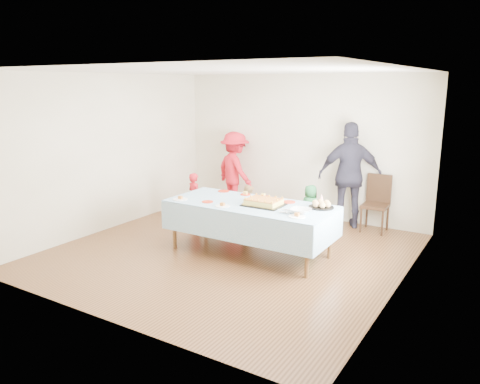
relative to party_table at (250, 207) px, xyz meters
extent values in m
plane|color=#442813|center=(-0.27, -0.13, -0.72)|extent=(5.00, 5.00, 0.00)
cube|color=beige|center=(-0.27, 2.37, 0.63)|extent=(5.00, 0.04, 2.70)
cube|color=beige|center=(-0.27, -2.63, 0.63)|extent=(5.00, 0.04, 2.70)
cube|color=beige|center=(-2.77, -0.13, 0.63)|extent=(0.04, 5.00, 2.70)
cube|color=beige|center=(2.23, -0.13, 0.63)|extent=(0.04, 5.00, 2.70)
cube|color=white|center=(-0.27, -0.13, 1.98)|extent=(5.00, 5.00, 0.04)
cube|color=#472B16|center=(2.20, 0.07, 0.78)|extent=(0.03, 1.75, 1.35)
cylinder|color=brown|center=(-1.12, -0.42, -0.36)|extent=(0.06, 0.06, 0.73)
cylinder|color=brown|center=(1.12, -0.42, -0.36)|extent=(0.06, 0.06, 0.73)
cylinder|color=brown|center=(-1.12, 0.42, -0.36)|extent=(0.06, 0.06, 0.73)
cylinder|color=brown|center=(1.12, 0.42, -0.36)|extent=(0.06, 0.06, 0.73)
cube|color=brown|center=(0.00, 0.00, 0.03)|extent=(2.40, 1.00, 0.04)
cube|color=white|center=(0.00, 0.00, 0.05)|extent=(2.50, 1.10, 0.01)
cube|color=black|center=(0.23, 0.00, 0.06)|extent=(0.57, 0.44, 0.02)
cube|color=#EABF59|center=(0.23, 0.00, 0.11)|extent=(0.48, 0.36, 0.07)
cube|color=#9C6024|center=(0.23, 0.00, 0.15)|extent=(0.48, 0.36, 0.01)
cylinder|color=black|center=(1.01, 0.31, 0.06)|extent=(0.36, 0.36, 0.02)
sphere|color=tan|center=(1.10, 0.31, 0.12)|extent=(0.09, 0.09, 0.09)
sphere|color=tan|center=(1.05, 0.39, 0.12)|extent=(0.09, 0.09, 0.09)
sphere|color=tan|center=(0.96, 0.39, 0.12)|extent=(0.09, 0.09, 0.09)
sphere|color=tan|center=(0.91, 0.31, 0.12)|extent=(0.09, 0.09, 0.09)
sphere|color=tan|center=(0.96, 0.22, 0.12)|extent=(0.09, 0.09, 0.09)
sphere|color=tan|center=(1.05, 0.22, 0.12)|extent=(0.09, 0.09, 0.09)
sphere|color=tan|center=(1.01, 0.31, 0.12)|extent=(0.09, 0.09, 0.09)
imported|color=silver|center=(0.88, -0.13, 0.09)|extent=(0.29, 0.29, 0.07)
cone|color=white|center=(0.96, 0.43, 0.15)|extent=(0.11, 0.11, 0.18)
cylinder|color=red|center=(-0.77, 0.45, 0.06)|extent=(0.19, 0.19, 0.01)
cylinder|color=red|center=(-0.34, 0.43, 0.06)|extent=(0.16, 0.16, 0.01)
cylinder|color=red|center=(-0.02, 0.45, 0.06)|extent=(0.18, 0.18, 0.01)
cylinder|color=red|center=(0.47, 0.36, 0.06)|extent=(0.19, 0.19, 0.01)
cylinder|color=red|center=(-0.58, -0.27, 0.06)|extent=(0.17, 0.17, 0.01)
cylinder|color=white|center=(-1.03, -0.37, 0.06)|extent=(0.23, 0.23, 0.01)
cylinder|color=white|center=(-0.25, -0.37, 0.06)|extent=(0.21, 0.21, 0.01)
cylinder|color=white|center=(0.91, -0.30, 0.06)|extent=(0.23, 0.23, 0.01)
cylinder|color=black|center=(1.13, 1.88, -0.51)|extent=(0.04, 0.04, 0.44)
cylinder|color=black|center=(1.49, 1.88, -0.51)|extent=(0.04, 0.04, 0.44)
cylinder|color=black|center=(1.12, 2.24, -0.51)|extent=(0.04, 0.04, 0.44)
cylinder|color=black|center=(1.49, 2.25, -0.51)|extent=(0.04, 0.04, 0.44)
cube|color=black|center=(1.31, 2.06, -0.27)|extent=(0.43, 0.43, 0.05)
cube|color=black|center=(1.30, 2.25, 0.01)|extent=(0.43, 0.05, 0.51)
imported|color=red|center=(-1.68, 0.86, -0.26)|extent=(0.40, 0.33, 0.93)
imported|color=#26743C|center=(0.32, 1.54, -0.32)|extent=(0.44, 0.33, 0.81)
imported|color=tan|center=(-0.57, 0.92, -0.31)|extent=(0.49, 0.44, 0.82)
imported|color=red|center=(-1.58, 2.07, 0.07)|extent=(1.18, 0.95, 1.59)
imported|color=#2D2B3B|center=(0.83, 2.07, 0.22)|extent=(1.19, 0.88, 1.88)
camera|label=1|loc=(3.41, -5.83, 1.79)|focal=35.00mm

